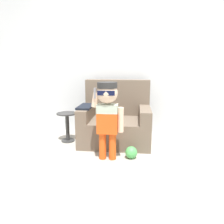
{
  "coord_description": "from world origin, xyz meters",
  "views": [
    {
      "loc": [
        0.24,
        -3.33,
        1.22
      ],
      "look_at": [
        -0.1,
        -0.25,
        0.58
      ],
      "focal_mm": 35.0,
      "sensor_mm": 36.0,
      "label": 1
    }
  ],
  "objects_px": {
    "side_table": "(67,124)",
    "toy_ball": "(131,152)",
    "armchair": "(116,121)",
    "person_child": "(108,109)"
  },
  "relations": [
    {
      "from": "armchair",
      "to": "person_child",
      "type": "height_order",
      "value": "person_child"
    },
    {
      "from": "person_child",
      "to": "toy_ball",
      "type": "distance_m",
      "value": 0.68
    },
    {
      "from": "side_table",
      "to": "toy_ball",
      "type": "xyz_separation_m",
      "value": [
        1.07,
        -0.58,
        -0.21
      ]
    },
    {
      "from": "toy_ball",
      "to": "armchair",
      "type": "bearing_deg",
      "value": 111.4
    },
    {
      "from": "armchair",
      "to": "side_table",
      "type": "distance_m",
      "value": 0.8
    },
    {
      "from": "armchair",
      "to": "side_table",
      "type": "relative_size",
      "value": 2.33
    },
    {
      "from": "person_child",
      "to": "side_table",
      "type": "distance_m",
      "value": 1.06
    },
    {
      "from": "side_table",
      "to": "armchair",
      "type": "bearing_deg",
      "value": 8.37
    },
    {
      "from": "armchair",
      "to": "toy_ball",
      "type": "xyz_separation_m",
      "value": [
        0.27,
        -0.7,
        -0.26
      ]
    },
    {
      "from": "side_table",
      "to": "toy_ball",
      "type": "relative_size",
      "value": 2.94
    }
  ]
}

